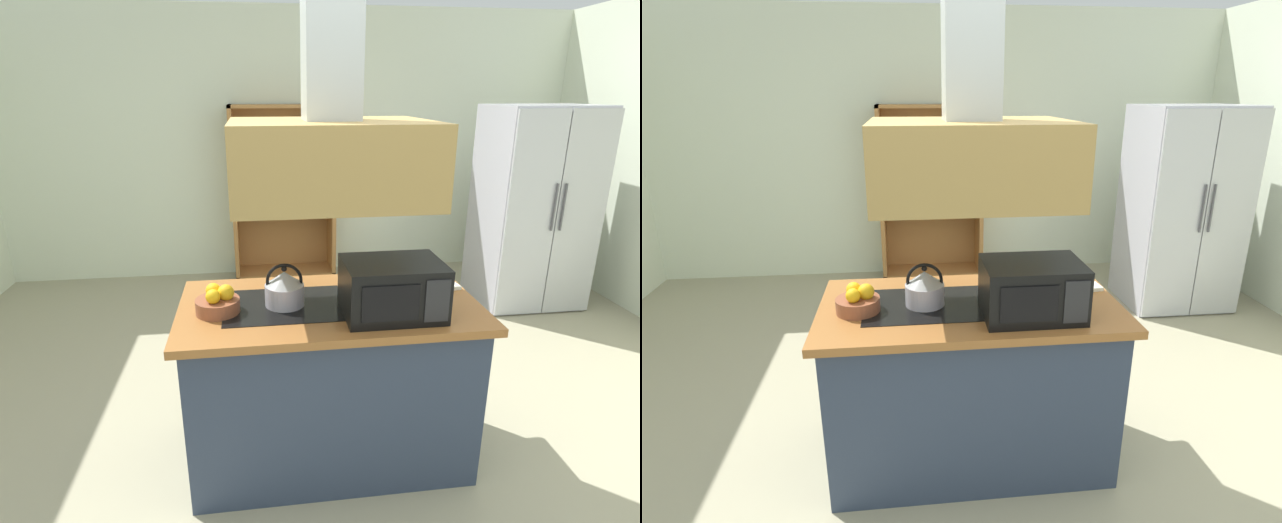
% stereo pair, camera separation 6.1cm
% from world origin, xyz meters
% --- Properties ---
extents(ground_plane, '(7.80, 7.80, 0.00)m').
position_xyz_m(ground_plane, '(0.00, 0.00, 0.00)').
color(ground_plane, tan).
extents(wall_back, '(6.00, 0.12, 2.70)m').
position_xyz_m(wall_back, '(0.00, 3.00, 1.35)').
color(wall_back, silver).
rests_on(wall_back, ground).
extents(kitchen_island, '(1.49, 0.80, 0.90)m').
position_xyz_m(kitchen_island, '(-0.07, -0.07, 0.45)').
color(kitchen_island, '#2F3B52').
rests_on(kitchen_island, ground).
extents(range_hood, '(0.90, 0.70, 1.28)m').
position_xyz_m(range_hood, '(-0.07, -0.07, 1.72)').
color(range_hood, '#AA8748').
extents(refrigerator, '(0.90, 0.77, 1.80)m').
position_xyz_m(refrigerator, '(2.10, 1.81, 0.90)').
color(refrigerator, silver).
rests_on(refrigerator, ground).
extents(dish_cabinet, '(1.04, 0.40, 1.78)m').
position_xyz_m(dish_cabinet, '(-0.11, 2.78, 0.79)').
color(dish_cabinet, '#A36C37').
rests_on(dish_cabinet, ground).
extents(kettle, '(0.19, 0.19, 0.22)m').
position_xyz_m(kettle, '(-0.29, -0.07, 0.99)').
color(kettle, '#BBB7C6').
rests_on(kettle, kitchen_island).
extents(cutting_board, '(0.37, 0.28, 0.02)m').
position_xyz_m(cutting_board, '(0.48, 0.10, 0.91)').
color(cutting_board, white).
rests_on(cutting_board, kitchen_island).
extents(microwave, '(0.46, 0.35, 0.26)m').
position_xyz_m(microwave, '(0.20, -0.24, 1.03)').
color(microwave, black).
rests_on(microwave, kitchen_island).
extents(fruit_bowl, '(0.21, 0.21, 0.14)m').
position_xyz_m(fruit_bowl, '(-0.61, -0.11, 0.95)').
color(fruit_bowl, brown).
rests_on(fruit_bowl, kitchen_island).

